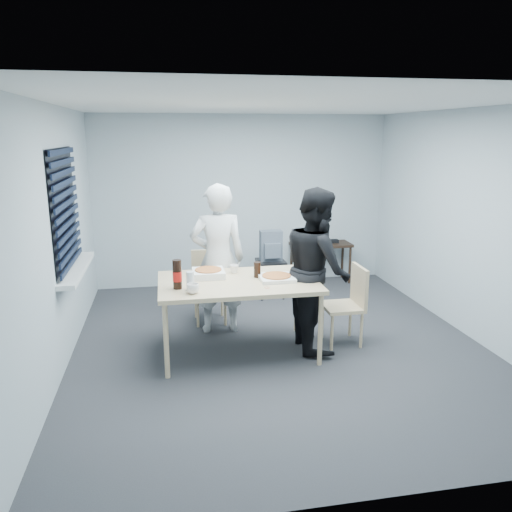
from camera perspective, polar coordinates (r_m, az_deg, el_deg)
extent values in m
plane|color=#303135|center=(5.71, 2.59, -10.09)|extent=(5.00, 5.00, 0.00)
plane|color=white|center=(5.23, 2.91, 16.94)|extent=(5.00, 5.00, 0.00)
plane|color=#AFBBC2|center=(7.74, -1.51, 6.31)|extent=(4.50, 0.00, 4.50)
plane|color=#AFBBC2|center=(3.02, 13.68, -6.22)|extent=(4.50, 0.00, 4.50)
plane|color=#AFBBC2|center=(5.29, -21.75, 1.77)|extent=(0.00, 5.00, 5.00)
plane|color=#AFBBC2|center=(6.23, 23.37, 3.32)|extent=(0.00, 5.00, 5.00)
plane|color=black|center=(5.63, -21.08, 5.10)|extent=(0.00, 1.30, 1.30)
cube|color=black|center=(5.62, -20.78, 5.12)|extent=(0.04, 1.30, 1.25)
cube|color=silver|center=(5.75, -19.77, -1.41)|extent=(0.18, 1.42, 0.05)
cube|color=#CCAC87|center=(5.27, -2.07, -3.06)|extent=(1.66, 1.05, 0.04)
cylinder|color=#CCAC87|center=(4.92, -10.23, -9.55)|extent=(0.05, 0.05, 0.76)
cylinder|color=#CCAC87|center=(5.79, -10.33, -5.92)|extent=(0.05, 0.05, 0.76)
cylinder|color=#CCAC87|center=(5.14, 7.37, -8.37)|extent=(0.05, 0.05, 0.76)
cylinder|color=#CCAC87|center=(5.98, 4.64, -5.08)|extent=(0.05, 0.05, 0.76)
cube|color=#CCAC87|center=(6.26, -5.30, -3.75)|extent=(0.42, 0.42, 0.04)
cube|color=#CCAC87|center=(6.38, -5.50, -1.18)|extent=(0.42, 0.04, 0.44)
cylinder|color=#CCAC87|center=(6.16, -6.68, -6.29)|extent=(0.03, 0.03, 0.41)
cylinder|color=#CCAC87|center=(6.48, -6.90, -5.27)|extent=(0.03, 0.03, 0.41)
cylinder|color=#CCAC87|center=(6.19, -3.53, -6.12)|extent=(0.03, 0.03, 0.41)
cylinder|color=#CCAC87|center=(6.51, -3.90, -5.11)|extent=(0.03, 0.03, 0.41)
cube|color=#CCAC87|center=(5.68, 9.83, -5.75)|extent=(0.42, 0.42, 0.04)
cube|color=#CCAC87|center=(5.68, 11.73, -3.31)|extent=(0.04, 0.42, 0.44)
cylinder|color=#CCAC87|center=(5.56, 8.67, -8.64)|extent=(0.03, 0.03, 0.41)
cylinder|color=#CCAC87|center=(5.86, 7.58, -7.41)|extent=(0.03, 0.03, 0.41)
cylinder|color=#CCAC87|center=(5.67, 11.95, -8.31)|extent=(0.03, 0.03, 0.41)
cylinder|color=#CCAC87|center=(5.97, 10.72, -7.13)|extent=(0.03, 0.03, 0.41)
imported|color=silver|center=(5.85, -4.37, -0.35)|extent=(0.65, 0.42, 1.77)
imported|color=black|center=(5.45, 6.95, -1.48)|extent=(0.47, 0.86, 1.77)
cube|color=black|center=(7.93, 7.42, 1.30)|extent=(0.94, 0.42, 0.04)
cylinder|color=black|center=(7.73, 4.68, -1.36)|extent=(0.04, 0.04, 0.59)
cylinder|color=black|center=(8.05, 4.06, -0.74)|extent=(0.04, 0.04, 0.59)
cylinder|color=black|center=(7.99, 10.67, -1.05)|extent=(0.04, 0.04, 0.59)
cylinder|color=black|center=(8.30, 9.84, -0.46)|extent=(0.04, 0.04, 0.59)
cube|color=black|center=(7.15, 1.69, -0.66)|extent=(0.39, 0.39, 0.04)
cylinder|color=black|center=(7.04, 0.70, -3.19)|extent=(0.04, 0.04, 0.50)
cylinder|color=black|center=(7.34, 0.22, -2.48)|extent=(0.04, 0.04, 0.50)
cylinder|color=black|center=(7.11, 3.18, -3.05)|extent=(0.04, 0.04, 0.50)
cylinder|color=black|center=(7.40, 2.61, -2.36)|extent=(0.04, 0.04, 0.50)
cube|color=slate|center=(7.09, 1.71, 1.20)|extent=(0.31, 0.17, 0.43)
cube|color=slate|center=(7.00, 1.90, 0.59)|extent=(0.23, 0.06, 0.21)
cube|color=white|center=(5.42, -5.46, -2.17)|extent=(0.34, 0.34, 0.04)
cube|color=white|center=(5.41, -5.47, -1.80)|extent=(0.34, 0.34, 0.04)
cylinder|color=#CC7F38|center=(5.41, -5.47, -1.56)|extent=(0.29, 0.29, 0.01)
cube|color=white|center=(5.29, 2.34, -2.51)|extent=(0.36, 0.36, 0.04)
cylinder|color=#CC7F38|center=(5.29, 2.34, -2.24)|extent=(0.30, 0.30, 0.01)
imported|color=white|center=(4.87, -7.22, -3.71)|extent=(0.17, 0.17, 0.10)
imported|color=white|center=(5.54, -2.52, -1.48)|extent=(0.10, 0.10, 0.09)
cylinder|color=black|center=(5.36, 0.15, -1.58)|extent=(0.09, 0.09, 0.17)
cylinder|color=black|center=(5.01, -8.99, -2.09)|extent=(0.09, 0.09, 0.30)
cylinder|color=red|center=(5.02, -8.98, -2.31)|extent=(0.09, 0.09, 0.10)
cylinder|color=silver|center=(4.97, -7.51, -2.84)|extent=(0.09, 0.09, 0.19)
torus|color=red|center=(5.02, 1.25, -3.64)|extent=(0.07, 0.07, 0.00)
cube|color=white|center=(7.90, 6.36, 1.45)|extent=(0.28, 0.32, 0.00)
cube|color=black|center=(7.99, 8.94, 1.69)|extent=(0.15, 0.13, 0.05)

